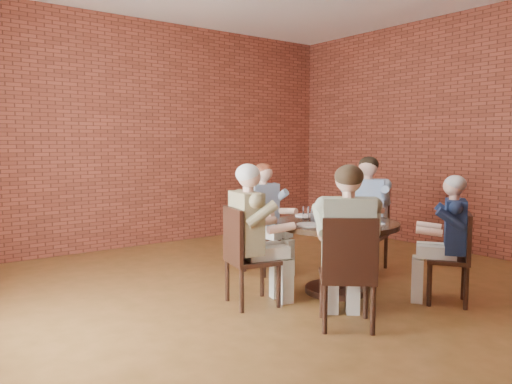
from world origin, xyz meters
TOP-DOWN VIEW (x-y plane):
  - floor at (0.00, 0.00)m, footprint 7.00×7.00m
  - wall_back at (0.00, 3.50)m, footprint 7.00×0.00m
  - wall_right at (3.25, 0.00)m, footprint 0.00×7.00m
  - dining_table at (0.38, 0.00)m, footprint 1.27×1.27m
  - chair_a at (1.44, 0.47)m, footprint 0.60×0.60m
  - diner_a at (1.35, 0.43)m, footprint 0.86×0.80m
  - chair_b at (0.30, 1.18)m, footprint 0.45×0.45m
  - diner_b at (0.30, 1.10)m, footprint 0.56×0.67m
  - chair_c at (-0.64, 0.24)m, footprint 0.53×0.53m
  - diner_c at (-0.55, 0.22)m, footprint 0.77×0.68m
  - chair_d at (-0.32, -0.80)m, footprint 0.63×0.63m
  - diner_d at (-0.26, -0.73)m, footprint 0.86×0.88m
  - chair_e at (1.03, -0.96)m, footprint 0.54×0.54m
  - diner_e at (0.99, -0.90)m, footprint 0.72×0.75m
  - plate_a at (0.79, 0.22)m, footprint 0.26×0.26m
  - plate_b at (0.39, 0.47)m, footprint 0.26×0.26m
  - plate_c at (-0.02, -0.01)m, footprint 0.26×0.26m
  - plate_d at (0.49, -0.37)m, footprint 0.26×0.26m
  - glass_a at (0.66, 0.03)m, footprint 0.07×0.07m
  - glass_b at (0.57, 0.22)m, footprint 0.07×0.07m
  - glass_c at (0.24, 0.32)m, footprint 0.07×0.07m
  - glass_d at (0.19, 0.14)m, footprint 0.07×0.07m
  - glass_e at (0.16, -0.07)m, footprint 0.07×0.07m
  - glass_f at (0.13, -0.31)m, footprint 0.07×0.07m
  - glass_g at (0.49, -0.15)m, footprint 0.07×0.07m
  - glass_h at (0.62, -0.20)m, footprint 0.07×0.07m
  - smartphone at (0.78, -0.14)m, footprint 0.08×0.14m

SIDE VIEW (x-z plane):
  - floor at x=0.00m, z-range 0.00..0.00m
  - chair_e at x=1.03m, z-range 0.04..0.93m
  - chair_b at x=0.30m, z-range 0.04..0.97m
  - chair_c at x=-0.64m, z-range 0.04..0.99m
  - chair_d at x=-0.32m, z-range 0.04..1.00m
  - chair_a at x=1.44m, z-range 0.04..1.01m
  - dining_table at x=0.38m, z-range 0.15..0.90m
  - diner_e at x=0.99m, z-range 0.00..1.25m
  - diner_b at x=0.30m, z-range 0.00..1.32m
  - diner_c at x=-0.55m, z-range 0.00..1.36m
  - diner_d at x=-0.26m, z-range 0.00..1.38m
  - diner_a at x=1.35m, z-range 0.00..1.39m
  - smartphone at x=0.78m, z-range 0.75..0.76m
  - plate_a at x=0.79m, z-range 0.75..0.76m
  - plate_b at x=0.39m, z-range 0.75..0.76m
  - plate_c at x=-0.02m, z-range 0.75..0.76m
  - plate_d at x=0.49m, z-range 0.75..0.76m
  - glass_a at x=0.66m, z-range 0.75..0.89m
  - glass_b at x=0.57m, z-range 0.75..0.89m
  - glass_c at x=0.24m, z-range 0.75..0.89m
  - glass_d at x=0.19m, z-range 0.75..0.89m
  - glass_e at x=0.16m, z-range 0.75..0.89m
  - glass_f at x=0.13m, z-range 0.75..0.89m
  - glass_g at x=0.49m, z-range 0.75..0.89m
  - glass_h at x=0.62m, z-range 0.75..0.89m
  - wall_back at x=0.00m, z-range -1.80..5.20m
  - wall_right at x=3.25m, z-range -1.80..5.20m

